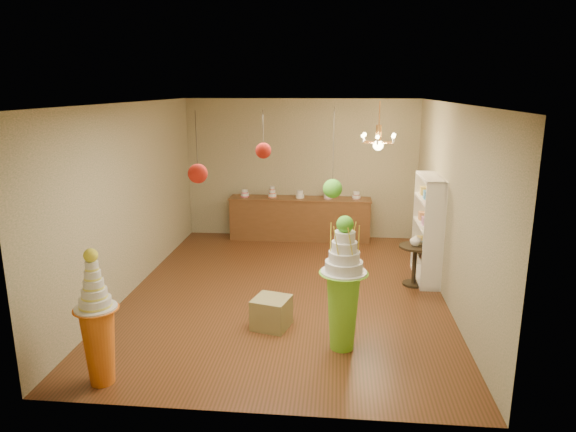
# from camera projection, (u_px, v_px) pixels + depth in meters

# --- Properties ---
(floor) EXTENTS (6.50, 6.50, 0.00)m
(floor) POSITION_uv_depth(u_px,v_px,m) (286.00, 291.00, 8.36)
(floor) COLOR #4F2B15
(floor) RESTS_ON ground
(ceiling) EXTENTS (6.50, 6.50, 0.00)m
(ceiling) POSITION_uv_depth(u_px,v_px,m) (286.00, 103.00, 7.63)
(ceiling) COLOR silver
(ceiling) RESTS_ON ground
(wall_back) EXTENTS (5.00, 0.04, 3.00)m
(wall_back) POSITION_uv_depth(u_px,v_px,m) (301.00, 169.00, 11.13)
(wall_back) COLOR gray
(wall_back) RESTS_ON ground
(wall_front) EXTENTS (5.00, 0.04, 3.00)m
(wall_front) POSITION_uv_depth(u_px,v_px,m) (252.00, 275.00, 4.86)
(wall_front) COLOR gray
(wall_front) RESTS_ON ground
(wall_left) EXTENTS (0.04, 6.50, 3.00)m
(wall_left) POSITION_uv_depth(u_px,v_px,m) (131.00, 198.00, 8.23)
(wall_left) COLOR gray
(wall_left) RESTS_ON ground
(wall_right) EXTENTS (0.04, 6.50, 3.00)m
(wall_right) POSITION_uv_depth(u_px,v_px,m) (450.00, 205.00, 7.76)
(wall_right) COLOR gray
(wall_right) RESTS_ON ground
(pedestal_green) EXTENTS (0.71, 0.71, 1.74)m
(pedestal_green) POSITION_uv_depth(u_px,v_px,m) (343.00, 293.00, 6.36)
(pedestal_green) COLOR #72C32B
(pedestal_green) RESTS_ON floor
(pedestal_orange) EXTENTS (0.47, 0.47, 1.58)m
(pedestal_orange) POSITION_uv_depth(u_px,v_px,m) (98.00, 333.00, 5.63)
(pedestal_orange) COLOR #D16218
(pedestal_orange) RESTS_ON floor
(burlap_riser) EXTENTS (0.57, 0.57, 0.43)m
(burlap_riser) POSITION_uv_depth(u_px,v_px,m) (271.00, 313.00, 7.06)
(burlap_riser) COLOR olive
(burlap_riser) RESTS_ON floor
(sideboard) EXTENTS (3.04, 0.54, 1.16)m
(sideboard) POSITION_uv_depth(u_px,v_px,m) (300.00, 218.00, 11.11)
(sideboard) COLOR brown
(sideboard) RESTS_ON floor
(shelving_unit) EXTENTS (0.33, 1.20, 1.80)m
(shelving_unit) POSITION_uv_depth(u_px,v_px,m) (428.00, 228.00, 8.70)
(shelving_unit) COLOR silver
(shelving_unit) RESTS_ON floor
(round_table) EXTENTS (0.58, 0.58, 0.69)m
(round_table) POSITION_uv_depth(u_px,v_px,m) (415.00, 260.00, 8.52)
(round_table) COLOR black
(round_table) RESTS_ON floor
(vase) EXTENTS (0.25, 0.25, 0.20)m
(vase) POSITION_uv_depth(u_px,v_px,m) (416.00, 240.00, 8.44)
(vase) COLOR silver
(vase) RESTS_ON round_table
(pom_red_left) EXTENTS (0.20, 0.20, 0.74)m
(pom_red_left) POSITION_uv_depth(u_px,v_px,m) (198.00, 173.00, 5.31)
(pom_red_left) COLOR #423A2F
(pom_red_left) RESTS_ON ceiling
(pom_green_mid) EXTENTS (0.24, 0.24, 1.14)m
(pom_green_mid) POSITION_uv_depth(u_px,v_px,m) (333.00, 188.00, 6.46)
(pom_green_mid) COLOR #423A2F
(pom_green_mid) RESTS_ON ceiling
(pom_red_right) EXTENTS (0.17, 0.17, 0.51)m
(pom_red_right) POSITION_uv_depth(u_px,v_px,m) (263.00, 151.00, 5.42)
(pom_red_right) COLOR #423A2F
(pom_red_right) RESTS_ON ceiling
(chandelier) EXTENTS (0.87, 0.87, 0.85)m
(chandelier) POSITION_uv_depth(u_px,v_px,m) (378.00, 142.00, 8.88)
(chandelier) COLOR #D5914B
(chandelier) RESTS_ON ceiling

